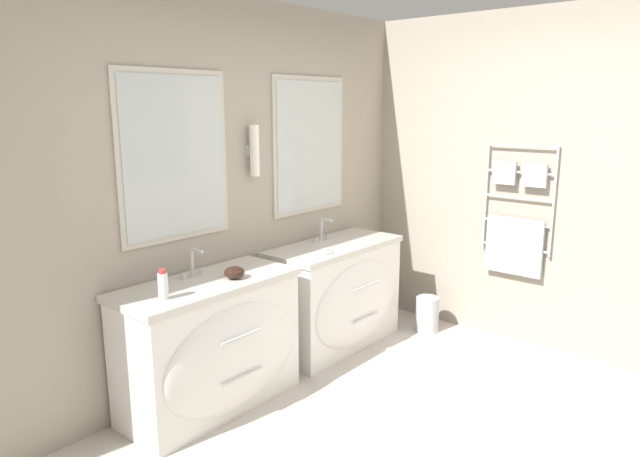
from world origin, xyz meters
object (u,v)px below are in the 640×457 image
amenity_bowl (234,272)px  toiletry_bottle (163,285)px  waste_bin (427,313)px  vanity_right (338,294)px  vanity_left (213,344)px

amenity_bowl → toiletry_bottle: bearing=179.1°
amenity_bowl → waste_bin: 2.00m
vanity_right → toiletry_bottle: size_ratio=6.76×
vanity_right → waste_bin: 0.87m
amenity_bowl → vanity_right: bearing=3.1°
vanity_left → waste_bin: (1.98, -0.40, -0.27)m
vanity_right → waste_bin: vanity_right is taller
toiletry_bottle → amenity_bowl: bearing=-0.9°
toiletry_bottle → vanity_left: bearing=8.1°
amenity_bowl → waste_bin: amenity_bowl is taller
vanity_left → toiletry_bottle: toiletry_bottle is taller
waste_bin → toiletry_bottle: bearing=171.6°
vanity_left → waste_bin: size_ratio=3.92×
waste_bin → amenity_bowl: bearing=169.5°
vanity_right → vanity_left: bearing=180.0°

